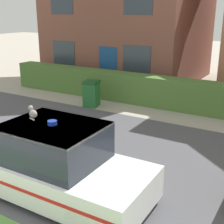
{
  "coord_description": "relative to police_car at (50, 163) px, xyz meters",
  "views": [
    {
      "loc": [
        4.34,
        -2.18,
        3.71
      ],
      "look_at": [
        0.13,
        4.84,
        1.05
      ],
      "focal_mm": 50.0,
      "sensor_mm": 36.0,
      "label": 1
    }
  ],
  "objects": [
    {
      "name": "road_strip",
      "position": [
        -0.24,
        2.16,
        -0.71
      ],
      "size": [
        28.0,
        6.47,
        0.01
      ],
      "primitive_type": "cube",
      "color": "#4C4C51",
      "rests_on": "ground"
    },
    {
      "name": "wheelie_bin",
      "position": [
        -2.9,
        5.73,
        -0.19
      ],
      "size": [
        0.72,
        0.8,
        1.05
      ],
      "rotation": [
        0.0,
        0.0,
        0.25
      ],
      "color": "#23662D",
      "rests_on": "ground"
    },
    {
      "name": "police_car",
      "position": [
        0.0,
        0.0,
        0.0
      ],
      "size": [
        4.49,
        1.79,
        1.65
      ],
      "rotation": [
        0.0,
        0.0,
        3.15
      ],
      "color": "black",
      "rests_on": "road_strip"
    },
    {
      "name": "house_left",
      "position": [
        -4.36,
        11.78,
        3.28
      ],
      "size": [
        8.07,
        7.02,
        7.84
      ],
      "color": "brown",
      "rests_on": "ground"
    },
    {
      "name": "garden_hedge",
      "position": [
        -0.06,
        7.13,
        -0.11
      ],
      "size": [
        15.88,
        0.79,
        1.21
      ],
      "primitive_type": "cube",
      "color": "#4C7233",
      "rests_on": "ground"
    },
    {
      "name": "cat",
      "position": [
        -0.31,
        -0.06,
        1.05
      ],
      "size": [
        0.26,
        0.22,
        0.26
      ],
      "rotation": [
        0.0,
        0.0,
        2.87
      ],
      "color": "gray",
      "rests_on": "police_car"
    }
  ]
}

